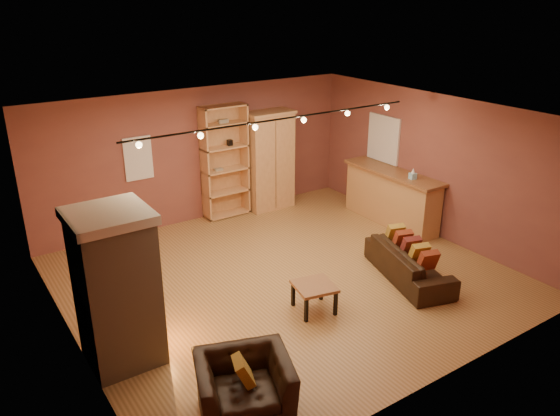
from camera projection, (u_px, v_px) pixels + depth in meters
floor at (287, 278)px, 9.37m from camera, size 7.00×7.00×0.00m
ceiling at (287, 116)px, 8.34m from camera, size 7.00×7.00×0.00m
back_wall at (199, 155)px, 11.36m from camera, size 7.00×0.02×2.80m
left_wall at (64, 256)px, 7.04m from camera, size 0.02×6.50×2.80m
right_wall at (434, 166)px, 10.67m from camera, size 0.02×6.50×2.80m
fireplace at (117, 288)px, 6.94m from camera, size 1.01×0.98×2.12m
back_window at (138, 158)px, 10.62m from camera, size 0.56×0.04×0.86m
bookcase at (223, 161)px, 11.59m from camera, size 0.99×0.39×2.42m
armoire at (269, 160)px, 12.07m from camera, size 1.08×0.62×2.20m
bar_counter at (391, 197)px, 11.42m from camera, size 0.63×2.38×1.14m
tissue_box at (413, 174)px, 10.71m from camera, size 0.15×0.15×0.23m
right_window at (384, 139)px, 11.64m from camera, size 0.05×0.90×1.00m
loveseat at (409, 257)px, 9.22m from camera, size 1.09×2.00×0.79m
armchair at (244, 379)px, 6.20m from camera, size 1.25×1.02×0.94m
coffee_table at (314, 289)px, 8.28m from camera, size 0.69×0.69×0.44m
track_rail at (280, 121)px, 8.53m from camera, size 5.20×0.09×0.13m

